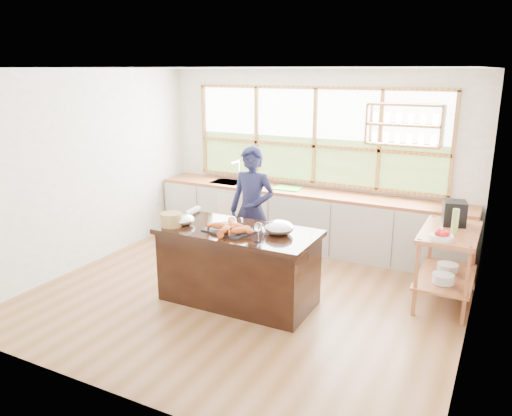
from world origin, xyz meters
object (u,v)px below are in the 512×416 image
Objects in this scene: cook at (252,211)px; wicker_basket at (171,220)px; island at (238,266)px; espresso_machine at (454,213)px.

cook is 6.96× the size of wicker_basket.
cook is (-0.28, 0.89, 0.41)m from island.
wicker_basket is (-0.77, -0.24, 0.53)m from island.
cook is 1.23m from wicker_basket.
cook reaches higher than island.
island is 1.02m from cook.
wicker_basket is at bearing -114.74° from cook.
cook is at bearing 66.70° from wicker_basket.
island is 1.07× the size of cook.
cook is at bearing 177.72° from espresso_machine.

